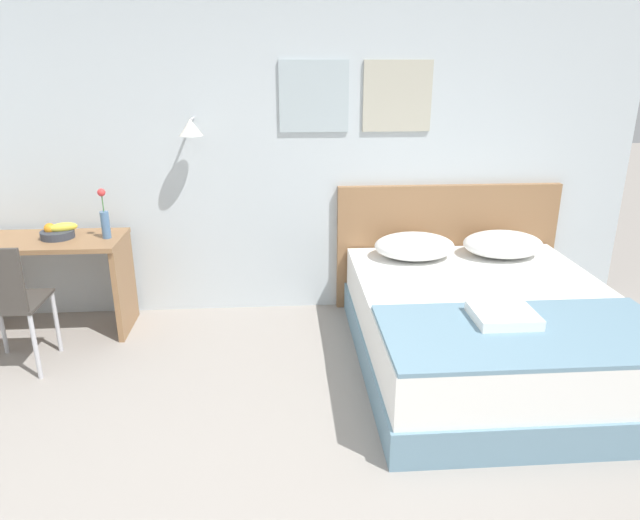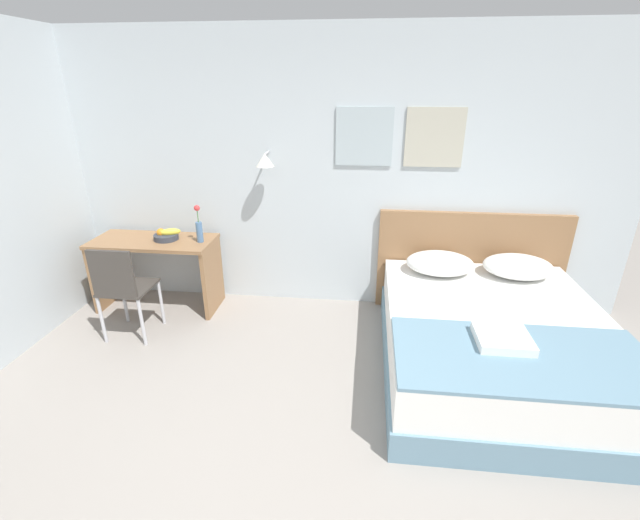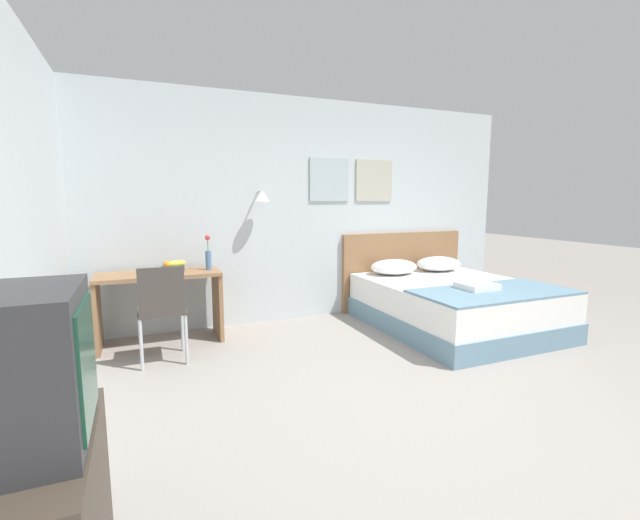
% 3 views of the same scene
% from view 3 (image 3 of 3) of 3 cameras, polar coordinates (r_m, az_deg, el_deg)
% --- Properties ---
extents(ground_plane, '(24.00, 24.00, 0.00)m').
position_cam_3_polar(ground_plane, '(3.20, 16.15, -19.44)').
color(ground_plane, gray).
extents(wall_back, '(5.79, 0.31, 2.65)m').
position_cam_3_polar(wall_back, '(5.23, -2.38, 6.64)').
color(wall_back, silver).
rests_on(wall_back, ground_plane).
extents(bed, '(1.69, 2.03, 0.53)m').
position_cam_3_polar(bed, '(5.15, 17.42, -5.78)').
color(bed, '#66899E').
rests_on(bed, ground_plane).
extents(headboard, '(1.81, 0.06, 1.02)m').
position_cam_3_polar(headboard, '(5.92, 10.97, -1.31)').
color(headboard, '#8E6642').
rests_on(headboard, ground_plane).
extents(pillow_left, '(0.61, 0.47, 0.19)m').
position_cam_3_polar(pillow_left, '(5.46, 9.82, -0.92)').
color(pillow_left, white).
rests_on(pillow_left, bed).
extents(pillow_right, '(0.61, 0.47, 0.19)m').
position_cam_3_polar(pillow_right, '(5.86, 15.51, -0.48)').
color(pillow_right, white).
rests_on(pillow_right, bed).
extents(throw_blanket, '(1.64, 0.81, 0.02)m').
position_cam_3_polar(throw_blanket, '(4.67, 22.24, -3.94)').
color(throw_blanket, '#66899E').
rests_on(throw_blanket, bed).
extents(folded_towel_near_foot, '(0.35, 0.32, 0.06)m').
position_cam_3_polar(folded_towel_near_foot, '(4.70, 20.19, -3.26)').
color(folded_towel_near_foot, white).
rests_on(folded_towel_near_foot, throw_blanket).
extents(desk, '(1.19, 0.53, 0.73)m').
position_cam_3_polar(desk, '(4.64, -20.59, -4.25)').
color(desk, '#8E6642').
rests_on(desk, ground_plane).
extents(desk_chair, '(0.41, 0.41, 0.89)m').
position_cam_3_polar(desk_chair, '(4.03, -20.34, -5.79)').
color(desk_chair, '#3D3833').
rests_on(desk_chair, ground_plane).
extents(fruit_bowl, '(0.27, 0.23, 0.11)m').
position_cam_3_polar(fruit_bowl, '(4.62, -19.02, -0.91)').
color(fruit_bowl, '#333842').
rests_on(fruit_bowl, desk).
extents(flower_vase, '(0.06, 0.06, 0.37)m').
position_cam_3_polar(flower_vase, '(4.61, -14.68, 0.54)').
color(flower_vase, '#4C7099').
rests_on(flower_vase, desk).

